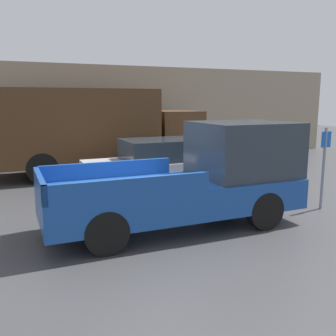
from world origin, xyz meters
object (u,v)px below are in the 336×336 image
at_px(pickup_truck, 199,178).
at_px(parking_sign, 324,163).
at_px(car, 162,163).
at_px(delivery_truck, 91,128).

bearing_deg(pickup_truck, parking_sign, -3.52).
xyz_separation_m(car, parking_sign, (2.90, -3.81, 0.39)).
bearing_deg(pickup_truck, car, 81.20).
relative_size(pickup_truck, parking_sign, 2.68).
height_order(pickup_truck, car, pickup_truck).
height_order(pickup_truck, parking_sign, pickup_truck).
relative_size(car, parking_sign, 2.26).
height_order(car, delivery_truck, delivery_truck).
distance_m(car, delivery_truck, 3.74).
bearing_deg(delivery_truck, car, -64.56).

